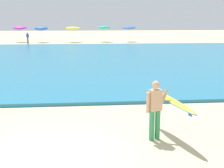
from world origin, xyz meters
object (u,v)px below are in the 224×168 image
object	(u,v)px
beach_umbrella_4	(104,28)
beachgoer_near_row_left	(28,37)
beach_umbrella_1	(20,28)
beach_umbrella_2	(41,28)
surfer_with_board	(162,104)
beach_umbrella_3	(73,28)
beach_umbrella_5	(129,28)

from	to	relation	value
beach_umbrella_4	beachgoer_near_row_left	xyz separation A→B (m)	(-10.81, -2.34, -1.26)
beach_umbrella_1	beach_umbrella_2	bearing A→B (deg)	-10.80
surfer_with_board	beach_umbrella_3	size ratio (longest dim) A/B	1.05
beach_umbrella_2	beach_umbrella_3	world-z (taller)	beach_umbrella_2
surfer_with_board	beach_umbrella_4	distance (m)	36.51
beach_umbrella_1	beachgoer_near_row_left	world-z (taller)	beach_umbrella_1
surfer_with_board	beach_umbrella_1	xyz separation A→B (m)	(-11.78, 36.82, 1.09)
beach_umbrella_3	beach_umbrella_4	xyz separation A→B (m)	(4.62, 0.32, 0.05)
beach_umbrella_5	beach_umbrella_1	bearing A→B (deg)	178.47
beach_umbrella_2	beach_umbrella_1	bearing A→B (deg)	169.20
beach_umbrella_4	beach_umbrella_3	bearing A→B (deg)	-176.10
beach_umbrella_2	beachgoer_near_row_left	bearing A→B (deg)	-128.41
beach_umbrella_3	beachgoer_near_row_left	distance (m)	6.62
beach_umbrella_1	beach_umbrella_3	size ratio (longest dim) A/B	1.07
surfer_with_board	beach_umbrella_1	bearing A→B (deg)	107.74
beach_umbrella_5	beachgoer_near_row_left	world-z (taller)	beach_umbrella_5
beach_umbrella_1	beach_umbrella_2	size ratio (longest dim) A/B	1.04
beach_umbrella_2	beach_umbrella_3	bearing A→B (deg)	-0.47
beach_umbrella_3	beach_umbrella_5	size ratio (longest dim) A/B	0.99
beach_umbrella_5	beach_umbrella_3	bearing A→B (deg)	-178.56
surfer_with_board	beach_umbrella_3	world-z (taller)	beach_umbrella_3
beach_umbrella_4	surfer_with_board	bearing A→B (deg)	-90.89
surfer_with_board	beach_umbrella_2	bearing A→B (deg)	103.38
surfer_with_board	beach_umbrella_4	size ratio (longest dim) A/B	1.02
beach_umbrella_2	beach_umbrella_3	distance (m)	4.56
beach_umbrella_1	beach_umbrella_3	world-z (taller)	beach_umbrella_1
surfer_with_board	beachgoer_near_row_left	xyz separation A→B (m)	(-10.25, 34.16, -0.18)
surfer_with_board	beach_umbrella_1	distance (m)	38.67
beach_umbrella_4	beach_umbrella_5	world-z (taller)	beach_umbrella_4
surfer_with_board	beachgoer_near_row_left	bearing A→B (deg)	106.70
beach_umbrella_4	beach_umbrella_5	bearing A→B (deg)	-1.59
beach_umbrella_1	beach_umbrella_3	bearing A→B (deg)	-4.74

